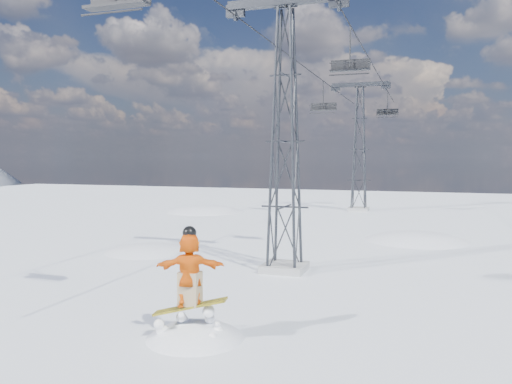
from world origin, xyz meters
TOP-DOWN VIEW (x-y plane):
  - ground at (0.00, 0.00)m, footprint 120.00×120.00m
  - snow_terrain at (-4.77, 21.24)m, footprint 39.00×37.00m
  - lift_tower_near at (0.80, 8.00)m, footprint 5.20×1.80m
  - lift_tower_far at (0.80, 33.00)m, footprint 5.20×1.80m
  - haul_cables at (0.80, 19.50)m, footprint 4.46×51.00m
  - lift_chair_mid at (3.00, 11.25)m, footprint 1.82×0.52m
  - lift_chair_far at (-1.40, 27.37)m, footprint 2.09×0.60m
  - lift_chair_extra at (3.00, 35.32)m, footprint 1.95×0.56m

SIDE VIEW (x-z plane):
  - snow_terrain at x=-4.77m, z-range -20.59..1.41m
  - ground at x=0.00m, z-range 0.00..0.00m
  - lift_tower_near at x=0.80m, z-range -0.24..11.18m
  - lift_tower_far at x=0.80m, z-range -0.24..11.18m
  - lift_chair_far at x=-1.40m, z-range 7.49..10.07m
  - lift_chair_extra at x=3.00m, z-range 7.70..10.12m
  - lift_chair_mid at x=3.00m, z-range 7.91..10.17m
  - haul_cables at x=0.80m, z-range 10.82..10.88m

